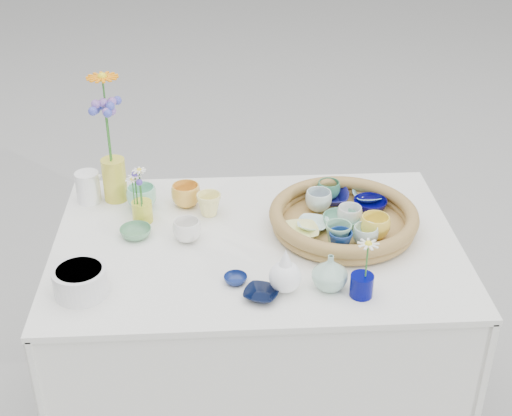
{
  "coord_description": "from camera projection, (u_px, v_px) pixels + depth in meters",
  "views": [
    {
      "loc": [
        -0.11,
        -1.87,
        1.97
      ],
      "look_at": [
        0.0,
        0.02,
        0.87
      ],
      "focal_mm": 50.0,
      "sensor_mm": 36.0,
      "label": 1
    }
  ],
  "objects": [
    {
      "name": "display_table",
      "position": [
        256.0,
        416.0,
        2.61
      ],
      "size": [
        1.26,
        0.86,
        0.77
      ],
      "primitive_type": null,
      "color": "silver",
      "rests_on": "ground"
    },
    {
      "name": "loose_ceramic_1",
      "position": [
        209.0,
        204.0,
        2.34
      ],
      "size": [
        0.09,
        0.09,
        0.08
      ],
      "primitive_type": "imported",
      "rotation": [
        0.0,
        0.0,
        0.18
      ],
      "color": "#FFF490",
      "rests_on": "display_table"
    },
    {
      "name": "tray_ceramic_0",
      "position": [
        328.0,
        197.0,
        2.4
      ],
      "size": [
        0.15,
        0.15,
        0.03
      ],
      "primitive_type": "imported",
      "rotation": [
        0.0,
        0.0,
        -0.12
      ],
      "color": "#0E0F51",
      "rests_on": "wicker_tray"
    },
    {
      "name": "tray_ceramic_8",
      "position": [
        368.0,
        196.0,
        2.41
      ],
      "size": [
        0.11,
        0.11,
        0.02
      ],
      "primitive_type": "imported",
      "rotation": [
        0.0,
        0.0,
        0.04
      ],
      "color": "#78BED5",
      "rests_on": "wicker_tray"
    },
    {
      "name": "tray_ceramic_11",
      "position": [
        365.0,
        235.0,
        2.16
      ],
      "size": [
        0.08,
        0.08,
        0.06
      ],
      "primitive_type": "imported",
      "rotation": [
        0.0,
        0.0,
        -0.07
      ],
      "color": "silver",
      "rests_on": "wicker_tray"
    },
    {
      "name": "bud_vase_seafoam",
      "position": [
        330.0,
        272.0,
        1.98
      ],
      "size": [
        0.1,
        0.1,
        0.11
      ],
      "primitive_type": "imported",
      "rotation": [
        0.0,
        0.0,
        -0.03
      ],
      "color": "#98C1AC",
      "rests_on": "display_table"
    },
    {
      "name": "tray_ceramic_3",
      "position": [
        341.0,
        221.0,
        2.25
      ],
      "size": [
        0.15,
        0.15,
        0.04
      ],
      "primitive_type": "imported",
      "rotation": [
        0.0,
        0.0,
        -0.36
      ],
      "color": "#67A989",
      "rests_on": "wicker_tray"
    },
    {
      "name": "loose_ceramic_3",
      "position": [
        187.0,
        231.0,
        2.21
      ],
      "size": [
        0.1,
        0.1,
        0.07
      ],
      "primitive_type": "imported",
      "rotation": [
        0.0,
        0.0,
        0.15
      ],
      "color": "white",
      "rests_on": "display_table"
    },
    {
      "name": "tray_ceramic_7",
      "position": [
        350.0,
        216.0,
        2.26
      ],
      "size": [
        0.09,
        0.09,
        0.06
      ],
      "primitive_type": "imported",
      "rotation": [
        0.0,
        0.0,
        -0.2
      ],
      "color": "white",
      "rests_on": "wicker_tray"
    },
    {
      "name": "ground",
      "position": [
        256.0,
        416.0,
        2.61
      ],
      "size": [
        80.0,
        80.0,
        0.0
      ],
      "primitive_type": "plane",
      "color": "gray"
    },
    {
      "name": "white_pitcher",
      "position": [
        88.0,
        187.0,
        2.41
      ],
      "size": [
        0.12,
        0.1,
        0.11
      ],
      "primitive_type": null,
      "rotation": [
        0.0,
        0.0,
        -0.13
      ],
      "color": "white",
      "rests_on": "display_table"
    },
    {
      "name": "hydrangea",
      "position": [
        108.0,
        136.0,
        2.32
      ],
      "size": [
        0.08,
        0.08,
        0.26
      ],
      "primitive_type": null,
      "rotation": [
        0.0,
        0.0,
        -0.1
      ],
      "color": "#434BBF",
      "rests_on": "tall_vase_yellow"
    },
    {
      "name": "bud_vase_cobalt",
      "position": [
        362.0,
        285.0,
        1.96
      ],
      "size": [
        0.08,
        0.08,
        0.07
      ],
      "primitive_type": "cylinder",
      "rotation": [
        0.0,
        0.0,
        0.22
      ],
      "color": "#00035C",
      "rests_on": "display_table"
    },
    {
      "name": "tray_ceramic_9",
      "position": [
        340.0,
        241.0,
        2.12
      ],
      "size": [
        0.08,
        0.08,
        0.07
      ],
      "primitive_type": "imported",
      "rotation": [
        0.0,
        0.0,
        0.19
      ],
      "color": "navy",
      "rests_on": "wicker_tray"
    },
    {
      "name": "daisy_posy",
      "position": [
        138.0,
        186.0,
        2.25
      ],
      "size": [
        0.09,
        0.09,
        0.13
      ],
      "primitive_type": null,
      "rotation": [
        0.0,
        0.0,
        -0.15
      ],
      "color": "white",
      "rests_on": "daisy_cup"
    },
    {
      "name": "loose_ceramic_2",
      "position": [
        136.0,
        232.0,
        2.23
      ],
      "size": [
        0.13,
        0.13,
        0.03
      ],
      "primitive_type": "imported",
      "rotation": [
        0.0,
        0.0,
        0.35
      ],
      "color": "#599267",
      "rests_on": "display_table"
    },
    {
      "name": "loose_ceramic_4",
      "position": [
        236.0,
        279.0,
        2.03
      ],
      "size": [
        0.08,
        0.08,
        0.02
      ],
      "primitive_type": "imported",
      "rotation": [
        0.0,
        0.0,
        0.22
      ],
      "color": "navy",
      "rests_on": "display_table"
    },
    {
      "name": "loose_ceramic_5",
      "position": [
        142.0,
        197.0,
        2.38
      ],
      "size": [
        0.11,
        0.11,
        0.08
      ],
      "primitive_type": "imported",
      "rotation": [
        0.0,
        0.0,
        -0.11
      ],
      "color": "#8AD7B4",
      "rests_on": "display_table"
    },
    {
      "name": "bud_vase_paleblue",
      "position": [
        285.0,
        270.0,
        1.96
      ],
      "size": [
        0.11,
        0.11,
        0.14
      ],
      "primitive_type": null,
      "rotation": [
        0.0,
        0.0,
        -0.28
      ],
      "color": "white",
      "rests_on": "display_table"
    },
    {
      "name": "loose_ceramic_6",
      "position": [
        261.0,
        294.0,
        1.96
      ],
      "size": [
        0.12,
        0.12,
        0.02
      ],
      "primitive_type": "imported",
      "rotation": [
        0.0,
        0.0,
        -0.4
      ],
      "color": "black",
      "rests_on": "display_table"
    },
    {
      "name": "fluted_bowl",
      "position": [
        80.0,
        281.0,
        1.97
      ],
      "size": [
        0.19,
        0.19,
        0.08
      ],
      "primitive_type": null,
      "rotation": [
        0.0,
        0.0,
        0.32
      ],
      "color": "silver",
      "rests_on": "display_table"
    },
    {
      "name": "tray_ceramic_6",
      "position": [
        319.0,
        201.0,
        2.34
      ],
      "size": [
        0.12,
        0.12,
        0.07
      ],
      "primitive_type": "imported",
      "rotation": [
        0.0,
        0.0,
        0.43
      ],
      "color": "silver",
      "rests_on": "wicker_tray"
    },
    {
      "name": "wicker_tray",
      "position": [
        343.0,
        219.0,
        2.26
      ],
      "size": [
        0.47,
        0.47,
        0.08
      ],
      "primitive_type": null,
      "color": "brown",
      "rests_on": "display_table"
    },
    {
      "name": "tray_ceramic_5",
      "position": [
        313.0,
        225.0,
        2.25
      ],
      "size": [
        0.12,
        0.12,
        0.02
      ],
      "primitive_type": "imported",
      "rotation": [
        0.0,
        0.0,
        -0.34
      ],
      "color": "silver",
      "rests_on": "wicker_tray"
    },
    {
      "name": "tray_ceramic_1",
      "position": [
        370.0,
        205.0,
        2.35
      ],
      "size": [
        0.12,
        0.12,
        0.03
      ],
      "primitive_type": "imported",
      "rotation": [
        0.0,
        0.0,
        -0.13
      ],
      "color": "#040341",
      "rests_on": "wicker_tray"
    },
    {
      "name": "tall_vase_yellow",
      "position": [
        115.0,
        180.0,
        2.41
      ],
      "size": [
        0.1,
        0.1,
        0.15
      ],
      "primitive_type": "cylinder",
      "rotation": [
        0.0,
        0.0,
        0.33
      ],
      "color": "gold",
      "rests_on": "display_table"
    },
    {
      "name": "single_daisy",
      "position": [
        367.0,
        260.0,
        1.92
      ],
      "size": [
        0.08,
        0.08,
        0.12
      ],
      "primitive_type": null,
      "rotation": [
        0.0,
        0.0,
        0.22
      ],
      "color": "white",
      "rests_on": "bud_vase_cobalt"
    },
    {
      "name": "gerbera",
      "position": [
        107.0,
        120.0,
        2.31
      ],
      "size": [
        0.15,
        0.15,
        0.31
      ],
      "primitive_type": null,
      "rotation": [
        0.0,
        0.0,
        0.39
      ],
      "color": "orange",
      "rests_on": "tall_vase_yellow"
    },
    {
      "name": "tray_ceramic_4",
      "position": [
        338.0,
        235.0,
        2.15
      ],
      "size": [
        0.08,
        0.08,
        0.07
      ],
      "primitive_type": "imported",
      "rotation": [
        0.0,
        0.0,
        0.0
      ],
      "color": "#78B38C",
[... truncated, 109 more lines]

